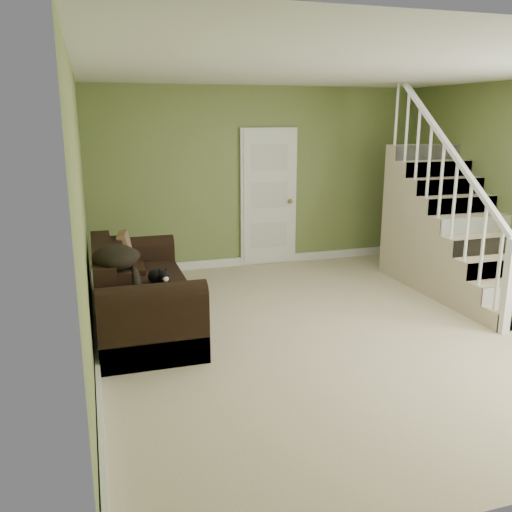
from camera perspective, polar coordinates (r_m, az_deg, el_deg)
floor at (r=5.85m, az=8.80°, el=-7.50°), size 5.00×5.50×0.01m
ceiling at (r=5.45m, az=9.90°, el=18.79°), size 5.00×5.50×0.01m
wall_back at (r=8.03m, az=0.57°, el=8.23°), size 5.00×0.04×2.60m
wall_left at (r=4.94m, az=-17.76°, el=3.63°), size 0.04×5.50×2.60m
baseboard_back at (r=8.23m, az=0.61°, el=-0.40°), size 5.00×0.04×0.12m
baseboard_left at (r=5.30m, az=-16.40°, el=-9.63°), size 0.04×5.50×0.12m
door at (r=8.06m, az=1.34°, el=6.14°), size 0.86×0.12×2.02m
staircase at (r=7.47m, az=19.64°, el=1.79°), size 1.00×2.51×2.82m
sofa at (r=5.86m, az=-12.32°, el=-4.10°), size 0.97×2.24×0.89m
side_table at (r=6.33m, az=-13.61°, el=-3.33°), size 0.47×0.47×0.77m
cat at (r=5.64m, az=-10.24°, el=-2.28°), size 0.29×0.48×0.23m
banana at (r=5.36m, az=-10.52°, el=-3.92°), size 0.15×0.15×0.05m
throw_pillow at (r=6.49m, az=-13.45°, el=0.70°), size 0.24×0.42×0.41m
throw_blanket at (r=5.14m, az=-14.62°, el=-0.12°), size 0.55×0.64×0.22m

